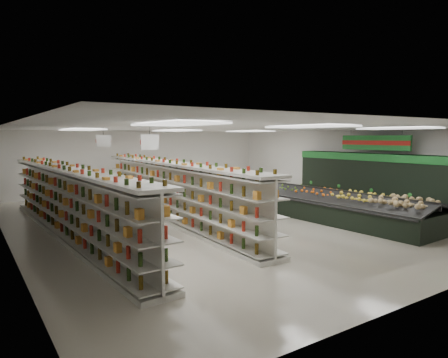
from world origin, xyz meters
TOP-DOWN VIEW (x-y plane):
  - floor at (0.00, 0.00)m, footprint 16.00×16.00m
  - ceiling at (0.00, 0.00)m, footprint 14.00×16.00m
  - wall_back at (0.00, 8.00)m, footprint 14.00×0.02m
  - wall_left at (-7.00, 0.00)m, footprint 0.02×16.00m
  - wall_right at (7.00, 0.00)m, footprint 0.02×16.00m
  - produce_wall_case at (6.53, -1.50)m, footprint 0.93×8.00m
  - aisle_sign_near at (-3.80, -2.00)m, footprint 0.52×0.06m
  - aisle_sign_far at (-3.80, 2.00)m, footprint 0.52×0.06m
  - hortifruti_banner at (6.25, -1.50)m, footprint 0.12×3.20m
  - gondola_left at (-5.38, 0.16)m, footprint 1.37×11.59m
  - gondola_center at (-1.89, 0.75)m, footprint 1.34×11.69m
  - produce_island at (3.07, -2.49)m, footprint 2.84×7.08m
  - soda_endcap at (-0.54, 6.58)m, footprint 1.46×1.26m
  - shopper_main at (-0.98, -0.84)m, footprint 0.72×0.54m
  - shopper_background at (-3.87, 4.71)m, footprint 0.58×0.80m

SIDE VIEW (x-z plane):
  - floor at x=0.00m, z-range 0.00..0.00m
  - produce_island at x=3.07m, z-range -0.05..1.00m
  - shopper_background at x=-3.87m, z-range 0.00..1.49m
  - soda_endcap at x=-0.54m, z-range -0.02..1.55m
  - shopper_main at x=-0.98m, z-range 0.00..1.82m
  - gondola_left at x=-5.38m, z-range -0.08..1.92m
  - gondola_center at x=-1.89m, z-range -0.08..1.94m
  - produce_wall_case at x=6.53m, z-range 0.14..2.34m
  - wall_back at x=0.00m, z-range 0.00..3.20m
  - wall_left at x=-7.00m, z-range 0.00..3.20m
  - wall_right at x=7.00m, z-range 0.00..3.20m
  - hortifruti_banner at x=6.25m, z-range 2.18..3.13m
  - aisle_sign_near at x=-3.80m, z-range 2.38..3.13m
  - aisle_sign_far at x=-3.80m, z-range 2.38..3.13m
  - ceiling at x=0.00m, z-range 3.19..3.21m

